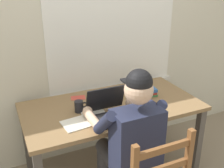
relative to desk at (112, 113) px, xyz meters
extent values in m
cube|color=beige|center=(0.00, 0.47, 0.67)|extent=(6.00, 0.04, 2.60)
cube|color=white|center=(0.22, 0.45, 0.62)|extent=(1.34, 0.01, 1.13)
cube|color=beige|center=(0.22, 0.44, 0.04)|extent=(1.40, 0.06, 0.04)
cube|color=olive|center=(0.00, 0.00, 0.07)|extent=(1.54, 0.78, 0.03)
cube|color=#4C4742|center=(0.72, -0.34, -0.29)|extent=(0.06, 0.06, 0.68)
cube|color=#4C4742|center=(-0.72, 0.34, -0.29)|extent=(0.06, 0.06, 0.68)
cube|color=#4C4742|center=(0.72, 0.34, -0.29)|extent=(0.06, 0.06, 0.68)
cube|color=#232842|center=(-0.07, -0.57, 0.08)|extent=(0.34, 0.20, 0.50)
sphere|color=#DBB293|center=(-0.07, -0.57, 0.47)|extent=(0.19, 0.19, 0.19)
sphere|color=black|center=(-0.07, -0.57, 0.52)|extent=(0.17, 0.17, 0.17)
cube|color=black|center=(-0.07, -0.49, 0.51)|extent=(0.13, 0.10, 0.01)
cylinder|color=#38383D|center=(-0.16, -0.37, -0.17)|extent=(0.13, 0.40, 0.13)
cylinder|color=#38383D|center=(0.02, -0.37, -0.17)|extent=(0.13, 0.40, 0.13)
cylinder|color=#38383D|center=(-0.16, -0.17, -0.40)|extent=(0.10, 0.10, 0.46)
cylinder|color=#38383D|center=(0.02, -0.17, -0.40)|extent=(0.10, 0.10, 0.46)
cylinder|color=#232842|center=(-0.27, -0.48, 0.23)|extent=(0.10, 0.25, 0.25)
cylinder|color=#DBB293|center=(-0.27, -0.25, 0.14)|extent=(0.07, 0.28, 0.07)
sphere|color=#DBB293|center=(-0.26, -0.11, 0.14)|extent=(0.08, 0.08, 0.08)
cylinder|color=#232842|center=(0.13, -0.48, 0.23)|extent=(0.10, 0.25, 0.25)
cylinder|color=#DBB293|center=(0.13, -0.25, 0.14)|extent=(0.07, 0.28, 0.07)
sphere|color=#DBB293|center=(0.12, -0.11, 0.14)|extent=(0.08, 0.08, 0.08)
cube|color=brown|center=(0.12, -0.88, 0.07)|extent=(0.04, 0.04, 0.48)
cube|color=brown|center=(-0.07, -0.88, 0.23)|extent=(0.36, 0.02, 0.04)
cube|color=black|center=(-0.10, -0.24, 0.09)|extent=(0.33, 0.23, 0.02)
cube|color=#2B2B2D|center=(-0.10, -0.24, 0.10)|extent=(0.29, 0.17, 0.00)
cube|color=black|center=(-0.10, -0.09, 0.21)|extent=(0.33, 0.07, 0.21)
cube|color=#4C515B|center=(-0.10, -0.09, 0.21)|extent=(0.29, 0.06, 0.18)
ellipsoid|color=black|center=(0.16, -0.22, 0.10)|extent=(0.06, 0.10, 0.03)
cylinder|color=silver|center=(-0.03, 0.04, 0.14)|extent=(0.08, 0.08, 0.10)
torus|color=silver|center=(0.02, 0.04, 0.14)|extent=(0.05, 0.01, 0.05)
cylinder|color=black|center=(-0.30, 0.00, 0.13)|extent=(0.07, 0.07, 0.10)
torus|color=black|center=(-0.25, 0.00, 0.14)|extent=(0.05, 0.01, 0.05)
cube|color=#38844C|center=(0.37, 0.04, 0.10)|extent=(0.20, 0.13, 0.02)
cube|color=#BC332D|center=(0.38, 0.05, 0.12)|extent=(0.16, 0.15, 0.03)
cube|color=#2D5B9E|center=(0.37, 0.03, 0.15)|extent=(0.18, 0.15, 0.03)
cube|color=silver|center=(-0.20, -0.04, 0.09)|extent=(0.20, 0.16, 0.01)
cube|color=silver|center=(-0.36, -0.18, 0.09)|extent=(0.26, 0.21, 0.01)
cube|color=#C63D33|center=(-0.23, 0.26, 0.09)|extent=(0.15, 0.12, 0.00)
camera|label=1|loc=(-0.88, -1.93, 1.17)|focal=43.57mm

